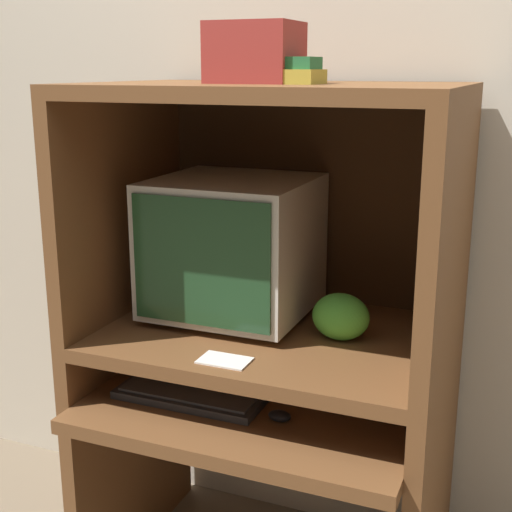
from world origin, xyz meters
The scene contains 11 objects.
wall_back centered at (0.00, 0.69, 1.30)m, with size 6.00×0.06×2.60m.
desk_base centered at (0.00, 0.26, 0.39)m, with size 0.91×0.70×0.61m.
desk_monitor_shelf centered at (0.00, 0.32, 0.73)m, with size 0.91×0.63×0.16m.
hutch_upper centered at (0.00, 0.35, 1.18)m, with size 0.91×0.63×0.63m.
crt_monitor centered at (-0.14, 0.39, 0.96)m, with size 0.41×0.41×0.38m.
keyboard centered at (-0.16, 0.15, 0.62)m, with size 0.38×0.13×0.03m.
mouse centered at (0.09, 0.14, 0.62)m, with size 0.06×0.04×0.03m.
snack_bag centered at (0.19, 0.32, 0.83)m, with size 0.15×0.11×0.12m.
book_stack centered at (0.06, 0.25, 1.42)m, with size 0.15×0.12×0.06m.
paper_card centered at (-0.03, 0.08, 0.77)m, with size 0.12×0.08×0.00m.
storage_box centered at (-0.02, 0.27, 1.46)m, with size 0.20×0.17×0.14m.
Camera 1 is at (0.63, -1.32, 1.43)m, focal length 50.00 mm.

